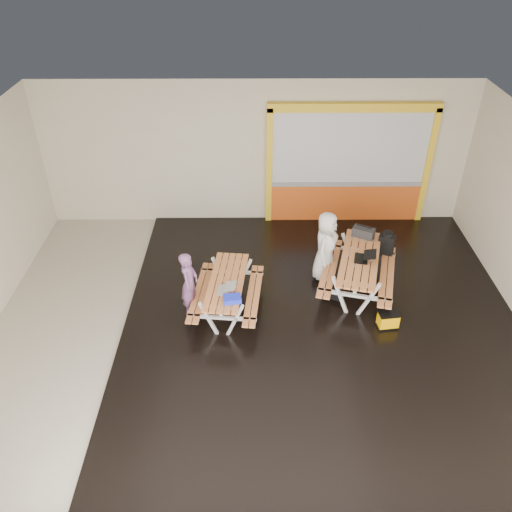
{
  "coord_description": "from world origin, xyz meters",
  "views": [
    {
      "loc": [
        -0.05,
        -7.33,
        6.69
      ],
      "look_at": [
        0.0,
        0.9,
        1.0
      ],
      "focal_mm": 36.37,
      "sensor_mm": 36.0,
      "label": 1
    }
  ],
  "objects_px": {
    "laptop_left": "(226,289)",
    "dark_case": "(334,292)",
    "picnic_table_left": "(227,288)",
    "picnic_table_right": "(359,266)",
    "person_right": "(326,246)",
    "person_left": "(189,284)",
    "backpack": "(386,243)",
    "fluke_bag": "(388,320)",
    "toolbox": "(364,232)",
    "laptop_right": "(364,257)",
    "blue_pouch": "(232,299)"
  },
  "relations": [
    {
      "from": "laptop_left",
      "to": "dark_case",
      "type": "xyz_separation_m",
      "value": [
        2.13,
        0.72,
        -0.67
      ]
    },
    {
      "from": "picnic_table_left",
      "to": "picnic_table_right",
      "type": "bearing_deg",
      "value": 13.48
    },
    {
      "from": "person_right",
      "to": "laptop_left",
      "type": "bearing_deg",
      "value": 146.03
    },
    {
      "from": "person_left",
      "to": "backpack",
      "type": "xyz_separation_m",
      "value": [
        3.98,
        1.39,
        -0.03
      ]
    },
    {
      "from": "picnic_table_left",
      "to": "laptop_left",
      "type": "distance_m",
      "value": 0.38
    },
    {
      "from": "backpack",
      "to": "fluke_bag",
      "type": "xyz_separation_m",
      "value": [
        -0.27,
        -1.79,
        -0.54
      ]
    },
    {
      "from": "picnic_table_right",
      "to": "fluke_bag",
      "type": "distance_m",
      "value": 1.29
    },
    {
      "from": "toolbox",
      "to": "person_left",
      "type": "bearing_deg",
      "value": -156.31
    },
    {
      "from": "person_right",
      "to": "toolbox",
      "type": "xyz_separation_m",
      "value": [
        0.84,
        0.41,
        0.07
      ]
    },
    {
      "from": "toolbox",
      "to": "picnic_table_right",
      "type": "bearing_deg",
      "value": -104.07
    },
    {
      "from": "picnic_table_left",
      "to": "dark_case",
      "type": "bearing_deg",
      "value": 11.06
    },
    {
      "from": "laptop_right",
      "to": "dark_case",
      "type": "height_order",
      "value": "laptop_right"
    },
    {
      "from": "picnic_table_left",
      "to": "fluke_bag",
      "type": "height_order",
      "value": "picnic_table_left"
    },
    {
      "from": "picnic_table_right",
      "to": "person_left",
      "type": "bearing_deg",
      "value": -167.2
    },
    {
      "from": "laptop_right",
      "to": "blue_pouch",
      "type": "relative_size",
      "value": 1.53
    },
    {
      "from": "laptop_left",
      "to": "dark_case",
      "type": "bearing_deg",
      "value": 18.69
    },
    {
      "from": "backpack",
      "to": "dark_case",
      "type": "distance_m",
      "value": 1.56
    },
    {
      "from": "person_left",
      "to": "laptop_right",
      "type": "xyz_separation_m",
      "value": [
        3.38,
        0.69,
        0.11
      ]
    },
    {
      "from": "picnic_table_right",
      "to": "laptop_left",
      "type": "bearing_deg",
      "value": -160.39
    },
    {
      "from": "picnic_table_right",
      "to": "fluke_bag",
      "type": "bearing_deg",
      "value": -71.09
    },
    {
      "from": "blue_pouch",
      "to": "fluke_bag",
      "type": "distance_m",
      "value": 2.95
    },
    {
      "from": "picnic_table_right",
      "to": "laptop_right",
      "type": "xyz_separation_m",
      "value": [
        0.07,
        -0.06,
        0.25
      ]
    },
    {
      "from": "laptop_left",
      "to": "backpack",
      "type": "relative_size",
      "value": 0.69
    },
    {
      "from": "person_left",
      "to": "toolbox",
      "type": "distance_m",
      "value": 3.84
    },
    {
      "from": "dark_case",
      "to": "toolbox",
      "type": "bearing_deg",
      "value": 55.72
    },
    {
      "from": "picnic_table_left",
      "to": "toolbox",
      "type": "height_order",
      "value": "toolbox"
    },
    {
      "from": "laptop_left",
      "to": "toolbox",
      "type": "relative_size",
      "value": 0.75
    },
    {
      "from": "dark_case",
      "to": "fluke_bag",
      "type": "relative_size",
      "value": 0.98
    },
    {
      "from": "laptop_left",
      "to": "dark_case",
      "type": "relative_size",
      "value": 0.93
    },
    {
      "from": "dark_case",
      "to": "fluke_bag",
      "type": "distance_m",
      "value": 1.29
    },
    {
      "from": "laptop_left",
      "to": "toolbox",
      "type": "distance_m",
      "value": 3.3
    },
    {
      "from": "picnic_table_left",
      "to": "person_left",
      "type": "relative_size",
      "value": 1.49
    },
    {
      "from": "picnic_table_right",
      "to": "toolbox",
      "type": "distance_m",
      "value": 0.86
    },
    {
      "from": "picnic_table_right",
      "to": "picnic_table_left",
      "type": "bearing_deg",
      "value": -166.52
    },
    {
      "from": "person_right",
      "to": "dark_case",
      "type": "height_order",
      "value": "person_right"
    },
    {
      "from": "blue_pouch",
      "to": "fluke_bag",
      "type": "height_order",
      "value": "blue_pouch"
    },
    {
      "from": "picnic_table_right",
      "to": "person_left",
      "type": "distance_m",
      "value": 3.4
    },
    {
      "from": "laptop_right",
      "to": "backpack",
      "type": "height_order",
      "value": "backpack"
    },
    {
      "from": "picnic_table_right",
      "to": "toolbox",
      "type": "bearing_deg",
      "value": 75.93
    },
    {
      "from": "fluke_bag",
      "to": "person_left",
      "type": "bearing_deg",
      "value": 173.81
    },
    {
      "from": "picnic_table_left",
      "to": "toolbox",
      "type": "distance_m",
      "value": 3.18
    },
    {
      "from": "laptop_left",
      "to": "toolbox",
      "type": "bearing_deg",
      "value": 31.42
    },
    {
      "from": "person_left",
      "to": "picnic_table_right",
      "type": "bearing_deg",
      "value": -68.78
    },
    {
      "from": "person_right",
      "to": "backpack",
      "type": "xyz_separation_m",
      "value": [
        1.31,
        0.26,
        -0.12
      ]
    },
    {
      "from": "person_right",
      "to": "person_left",
      "type": "bearing_deg",
      "value": 135.42
    },
    {
      "from": "laptop_right",
      "to": "person_left",
      "type": "bearing_deg",
      "value": -168.41
    },
    {
      "from": "blue_pouch",
      "to": "fluke_bag",
      "type": "xyz_separation_m",
      "value": [
        2.89,
        0.07,
        -0.58
      ]
    },
    {
      "from": "person_right",
      "to": "laptop_left",
      "type": "relative_size",
      "value": 3.99
    },
    {
      "from": "backpack",
      "to": "picnic_table_right",
      "type": "bearing_deg",
      "value": -136.6
    },
    {
      "from": "toolbox",
      "to": "dark_case",
      "type": "xyz_separation_m",
      "value": [
        -0.68,
        -1.0,
        -0.8
      ]
    }
  ]
}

